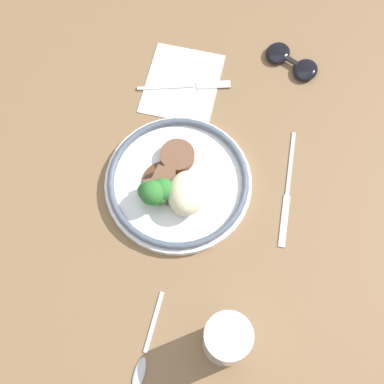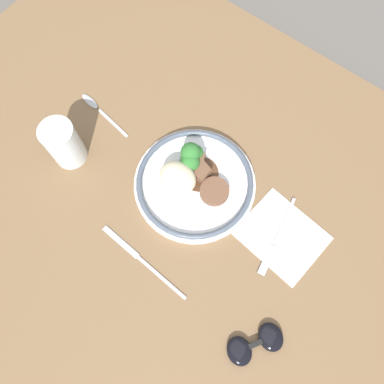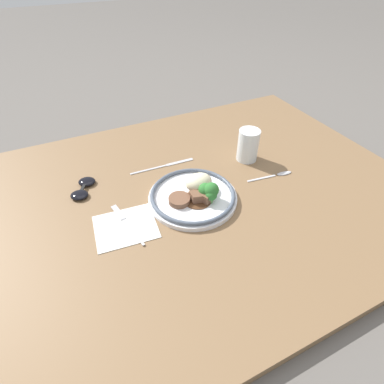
{
  "view_description": "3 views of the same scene",
  "coord_description": "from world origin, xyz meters",
  "px_view_note": "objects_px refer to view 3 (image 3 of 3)",
  "views": [
    {
      "loc": [
        0.33,
        0.04,
        0.93
      ],
      "look_at": [
        -0.01,
        -0.0,
        0.05
      ],
      "focal_mm": 50.0,
      "sensor_mm": 36.0,
      "label": 1
    },
    {
      "loc": [
        -0.21,
        0.21,
        0.8
      ],
      "look_at": [
        -0.04,
        -0.0,
        0.07
      ],
      "focal_mm": 35.0,
      "sensor_mm": 36.0,
      "label": 2
    },
    {
      "loc": [
        -0.32,
        -0.63,
        0.63
      ],
      "look_at": [
        -0.04,
        -0.04,
        0.07
      ],
      "focal_mm": 28.0,
      "sensor_mm": 36.0,
      "label": 3
    }
  ],
  "objects_px": {
    "fork": "(125,220)",
    "sunglasses": "(83,188)",
    "juice_glass": "(248,147)",
    "spoon": "(279,175)",
    "plate": "(195,194)",
    "knife": "(165,166)"
  },
  "relations": [
    {
      "from": "knife",
      "to": "fork",
      "type": "bearing_deg",
      "value": -133.18
    },
    {
      "from": "sunglasses",
      "to": "juice_glass",
      "type": "bearing_deg",
      "value": 22.66
    },
    {
      "from": "plate",
      "to": "fork",
      "type": "bearing_deg",
      "value": 179.26
    },
    {
      "from": "spoon",
      "to": "juice_glass",
      "type": "bearing_deg",
      "value": 116.14
    },
    {
      "from": "juice_glass",
      "to": "spoon",
      "type": "distance_m",
      "value": 0.14
    },
    {
      "from": "fork",
      "to": "sunglasses",
      "type": "xyz_separation_m",
      "value": [
        -0.08,
        0.19,
        0.0
      ]
    },
    {
      "from": "juice_glass",
      "to": "spoon",
      "type": "bearing_deg",
      "value": -71.06
    },
    {
      "from": "knife",
      "to": "sunglasses",
      "type": "height_order",
      "value": "sunglasses"
    },
    {
      "from": "spoon",
      "to": "sunglasses",
      "type": "xyz_separation_m",
      "value": [
        -0.6,
        0.2,
        0.01
      ]
    },
    {
      "from": "fork",
      "to": "sunglasses",
      "type": "bearing_deg",
      "value": 12.02
    },
    {
      "from": "spoon",
      "to": "plate",
      "type": "bearing_deg",
      "value": -174.99
    },
    {
      "from": "knife",
      "to": "spoon",
      "type": "relative_size",
      "value": 1.39
    },
    {
      "from": "plate",
      "to": "sunglasses",
      "type": "distance_m",
      "value": 0.35
    },
    {
      "from": "knife",
      "to": "spoon",
      "type": "bearing_deg",
      "value": -31.2
    },
    {
      "from": "plate",
      "to": "fork",
      "type": "relative_size",
      "value": 1.46
    },
    {
      "from": "plate",
      "to": "juice_glass",
      "type": "height_order",
      "value": "juice_glass"
    },
    {
      "from": "knife",
      "to": "spoon",
      "type": "distance_m",
      "value": 0.39
    },
    {
      "from": "fork",
      "to": "knife",
      "type": "bearing_deg",
      "value": -55.99
    },
    {
      "from": "sunglasses",
      "to": "knife",
      "type": "bearing_deg",
      "value": 32.41
    },
    {
      "from": "knife",
      "to": "sunglasses",
      "type": "xyz_separation_m",
      "value": [
        -0.28,
        -0.01,
        0.01
      ]
    },
    {
      "from": "spoon",
      "to": "sunglasses",
      "type": "height_order",
      "value": "sunglasses"
    },
    {
      "from": "juice_glass",
      "to": "spoon",
      "type": "xyz_separation_m",
      "value": [
        0.04,
        -0.13,
        -0.05
      ]
    }
  ]
}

